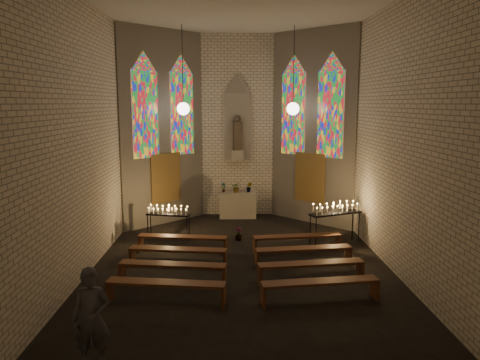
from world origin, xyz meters
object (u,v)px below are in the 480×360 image
Objects in this scene: votive_stand_right at (335,210)px; visitor at (92,319)px; votive_stand_left at (168,212)px; aisle_flower_pot at (239,234)px; altar at (238,205)px.

votive_stand_right is 8.86m from visitor.
votive_stand_left is 5.35m from votive_stand_right.
votive_stand_left is 0.84× the size of votive_stand_right.
aisle_flower_pot is 0.24× the size of votive_stand_right.
visitor is (-2.59, -10.38, 0.36)m from altar.
altar is at bearing 89.70° from aisle_flower_pot.
votive_stand_left is at bearing 174.61° from aisle_flower_pot.
aisle_flower_pot is 7.78m from visitor.
votive_stand_right is at bearing -49.50° from altar.
votive_stand_right is (5.31, -0.66, 0.19)m from votive_stand_left.
votive_stand_left is at bearing 150.00° from votive_stand_right.
votive_stand_left is (-2.31, -2.85, 0.40)m from altar.
aisle_flower_pot is at bearing 148.70° from votive_stand_right.
aisle_flower_pot is at bearing -90.30° from altar.
votive_stand_right is 1.01× the size of visitor.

